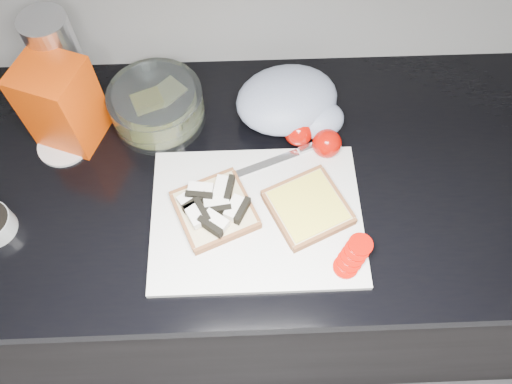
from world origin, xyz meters
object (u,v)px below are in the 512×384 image
at_px(glass_bowl, 157,106).
at_px(steel_canister, 61,63).
at_px(bread_bag, 61,104).
at_px(cutting_board, 257,217).

height_order(glass_bowl, steel_canister, steel_canister).
distance_m(bread_bag, steel_canister, 0.09).
bearing_deg(cutting_board, bread_bag, 149.84).
relative_size(cutting_board, glass_bowl, 2.06).
bearing_deg(cutting_board, steel_canister, 141.06).
xyz_separation_m(glass_bowl, bread_bag, (-0.18, -0.03, 0.05)).
height_order(cutting_board, glass_bowl, glass_bowl).
height_order(cutting_board, steel_canister, steel_canister).
distance_m(cutting_board, glass_bowl, 0.32).
bearing_deg(glass_bowl, bread_bag, -170.18).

